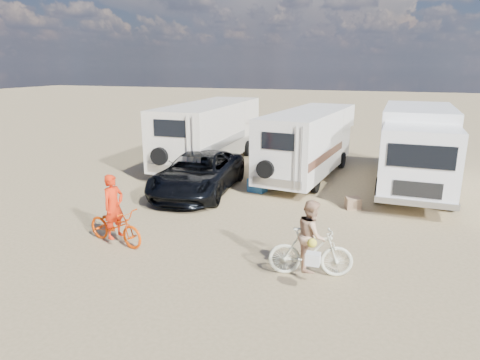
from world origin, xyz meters
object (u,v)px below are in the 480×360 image
(rv_left, at_px, (210,134))
(rider_man, at_px, (114,213))
(rider_woman, at_px, (311,243))
(cooler, at_px, (257,185))
(dark_suv, at_px, (198,173))
(bike_man, at_px, (115,226))
(bike_woman, at_px, (311,252))
(crate, at_px, (353,203))
(rv_main, at_px, (309,144))
(box_truck, at_px, (416,150))

(rv_left, xyz_separation_m, rider_man, (1.32, -9.16, -0.58))
(rider_woman, distance_m, cooler, 6.46)
(rider_man, bearing_deg, dark_suv, 11.89)
(rider_man, xyz_separation_m, rider_woman, (5.05, -0.03, -0.06))
(bike_man, bearing_deg, rider_man, 0.00)
(rv_left, height_order, bike_woman, rv_left)
(bike_woman, xyz_separation_m, rider_man, (-5.05, 0.03, 0.28))
(dark_suv, relative_size, cooler, 8.31)
(cooler, height_order, crate, cooler)
(rv_main, xyz_separation_m, dark_suv, (-3.29, -3.61, -0.64))
(bike_man, height_order, rider_man, rider_man)
(dark_suv, relative_size, rider_man, 3.10)
(rv_left, relative_size, rider_woman, 5.02)
(dark_suv, bearing_deg, rider_woman, -50.40)
(box_truck, bearing_deg, dark_suv, -155.82)
(rv_left, bearing_deg, rider_man, -83.32)
(rider_woman, bearing_deg, cooler, 14.89)
(rv_left, relative_size, bike_woman, 4.24)
(box_truck, distance_m, crate, 3.85)
(bike_woman, bearing_deg, bike_man, 76.94)
(rv_left, bearing_deg, dark_suv, -73.36)
(rv_main, distance_m, cooler, 3.30)
(box_truck, height_order, crate, box_truck)
(box_truck, relative_size, bike_man, 4.00)
(rider_man, xyz_separation_m, crate, (5.54, 4.91, -0.65))
(box_truck, relative_size, rider_man, 4.40)
(cooler, xyz_separation_m, crate, (3.47, -0.76, -0.07))
(rv_main, bearing_deg, cooler, -108.55)
(rv_left, xyz_separation_m, bike_woman, (6.37, -9.19, -0.86))
(cooler, bearing_deg, bike_man, -96.11)
(box_truck, relative_size, rider_woman, 4.72)
(rv_main, bearing_deg, crate, -52.61)
(rider_woman, height_order, cooler, rider_woman)
(rv_left, height_order, rider_man, rv_left)
(dark_suv, xyz_separation_m, rider_woman, (4.97, -4.91, 0.06))
(rv_main, bearing_deg, rider_woman, -72.59)
(box_truck, height_order, cooler, box_truck)
(cooler, bearing_deg, rv_left, 148.09)
(bike_woman, height_order, crate, bike_woman)
(bike_man, xyz_separation_m, rider_man, (0.00, 0.00, 0.35))
(rv_main, relative_size, bike_woman, 3.88)
(bike_man, height_order, crate, bike_man)
(rider_woman, bearing_deg, rv_left, 22.02)
(box_truck, xyz_separation_m, dark_suv, (-7.35, -3.11, -0.76))
(bike_woman, bearing_deg, cooler, 14.89)
(bike_man, bearing_deg, rv_main, -8.80)
(box_truck, bearing_deg, cooler, -155.37)
(bike_woman, relative_size, rider_man, 1.10)
(rider_woman, xyz_separation_m, cooler, (-2.98, 5.70, -0.53))
(bike_man, distance_m, bike_woman, 5.05)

